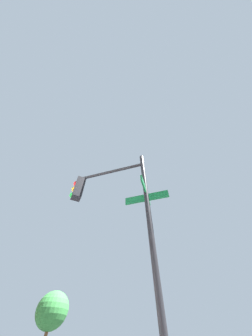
% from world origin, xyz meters
% --- Properties ---
extents(traffic_signal_near, '(2.00, 2.19, 5.36)m').
position_xyz_m(traffic_signal_near, '(-5.85, -6.73, 3.74)').
color(traffic_signal_near, black).
rests_on(traffic_signal_near, ground_plane).
extents(street_tree, '(2.46, 2.46, 4.72)m').
position_xyz_m(street_tree, '(8.46, -7.51, 3.47)').
color(street_tree, '#4C331E').
rests_on(street_tree, ground_plane).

